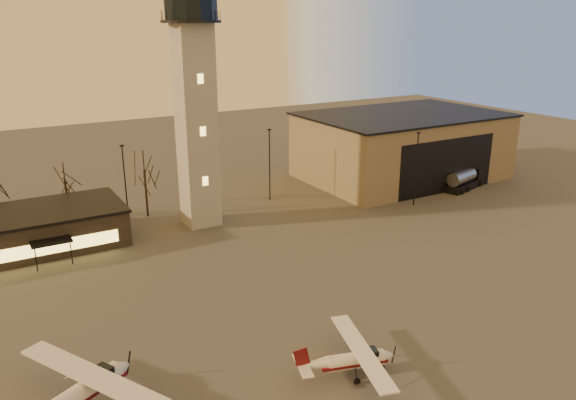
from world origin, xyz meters
The scene contains 9 objects.
ground centered at (0.00, 0.00, 0.00)m, with size 220.00×220.00×0.00m, color #3E3C39.
control_tower centered at (0.00, 30.00, 16.33)m, with size 6.80×6.80×32.60m.
hangar centered at (36.00, 33.98, 5.15)m, with size 30.60×20.60×10.30m.
terminal centered at (-21.99, 31.98, 2.16)m, with size 25.40×12.20×4.30m.
light_poles centered at (0.50, 31.00, 5.41)m, with size 58.50×12.25×10.14m.
tree_row centered at (-13.70, 39.16, 5.94)m, with size 37.20×9.20×8.80m.
cessna_front centered at (-2.16, -5.09, 0.95)m, with size 8.08×10.00×2.78m.
cessna_rear centered at (-19.65, 0.77, 1.19)m, with size 10.02×11.86×3.47m.
fuel_truck centered at (39.97, 23.99, 1.20)m, with size 8.51×4.41×3.04m.
Camera 1 is at (-23.97, -32.54, 24.52)m, focal length 35.00 mm.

